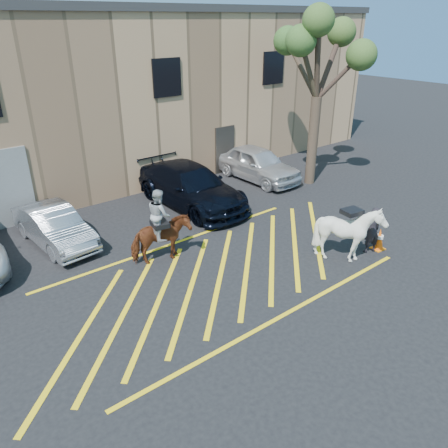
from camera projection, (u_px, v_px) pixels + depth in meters
ground at (214, 271)px, 12.95m from camera, size 90.00×90.00×0.00m
car_silver_sedan at (54, 227)px, 14.23m from camera, size 1.68×3.93×1.26m
car_blue_suv at (191, 186)px, 17.14m from camera, size 2.34×5.53×1.59m
car_white_suv at (257, 163)px, 19.93m from camera, size 1.87×4.48×1.52m
handler at (372, 230)px, 13.68m from camera, size 0.65×0.53×1.54m
warehouse at (53, 94)px, 19.83m from camera, size 32.42×10.20×7.30m
hatching_zone at (220, 275)px, 12.74m from camera, size 12.60×5.12×0.01m
mounted_bay at (160, 234)px, 13.04m from camera, size 1.91×1.16×2.35m
saddled_white at (349, 233)px, 13.14m from camera, size 1.72×1.87×1.83m
traffic_cone at (379, 239)px, 14.01m from camera, size 0.41×0.41×0.73m
tree at (321, 48)px, 17.41m from camera, size 3.99×4.37×7.31m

